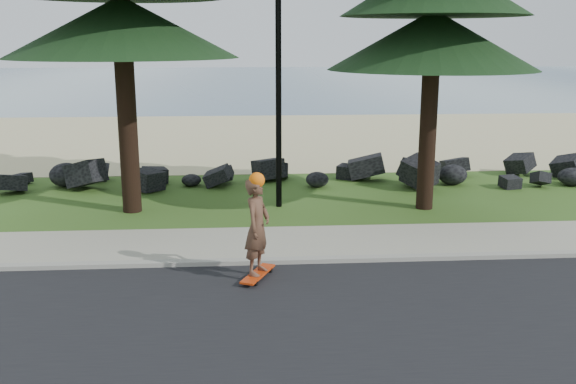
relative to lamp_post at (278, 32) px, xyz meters
name	(u,v)px	position (x,y,z in m)	size (l,w,h in m)	color
ground	(288,248)	(0.00, -3.20, -4.13)	(160.00, 160.00, 0.00)	#35541A
road	(312,359)	(0.00, -7.70, -4.12)	(160.00, 7.00, 0.02)	black
kerb	(291,261)	(0.00, -4.10, -4.08)	(160.00, 0.20, 0.10)	gray
sidewalk	(287,243)	(0.00, -3.00, -4.09)	(160.00, 2.00, 0.08)	#9F9985
beach_sand	(264,137)	(0.00, 11.30, -4.13)	(160.00, 15.00, 0.01)	#C6BD84
ocean	(251,80)	(0.00, 47.80, -4.13)	(160.00, 58.00, 0.01)	#40607A
seawall_boulders	(274,185)	(0.00, 2.40, -4.13)	(60.00, 2.40, 1.10)	black
lamp_post	(278,32)	(0.00, 0.00, 0.00)	(0.25, 0.14, 8.14)	black
skateboarder	(257,227)	(-0.63, -4.84, -3.20)	(0.63, 1.00, 1.84)	#BC310B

